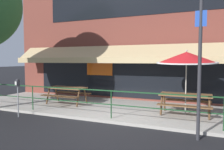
# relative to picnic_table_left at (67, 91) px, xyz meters

# --- Properties ---
(ground_plane) EXTENTS (120.00, 120.00, 0.00)m
(ground_plane) POSITION_rel_picnic_table_left_xyz_m (2.87, -1.82, -0.71)
(ground_plane) COLOR black
(patio_deck) EXTENTS (15.00, 4.00, 0.10)m
(patio_deck) POSITION_rel_picnic_table_left_xyz_m (2.87, 0.18, -0.66)
(patio_deck) COLOR #ADA89E
(patio_deck) RESTS_ON ground
(restaurant_building) EXTENTS (15.00, 1.60, 7.11)m
(restaurant_building) POSITION_rel_picnic_table_left_xyz_m (2.87, 2.40, 2.83)
(restaurant_building) COLOR brown
(restaurant_building) RESTS_ON ground
(patio_railing) EXTENTS (13.84, 0.04, 0.97)m
(patio_railing) POSITION_rel_picnic_table_left_xyz_m (2.87, -1.52, 0.09)
(patio_railing) COLOR #194723
(patio_railing) RESTS_ON patio_deck
(picnic_table_left) EXTENTS (1.80, 1.42, 0.76)m
(picnic_table_left) POSITION_rel_picnic_table_left_xyz_m (0.00, 0.00, 0.00)
(picnic_table_left) COLOR brown
(picnic_table_left) RESTS_ON patio_deck
(picnic_table_centre) EXTENTS (1.80, 1.42, 0.76)m
(picnic_table_centre) POSITION_rel_picnic_table_left_xyz_m (5.17, -0.05, 0.00)
(picnic_table_centre) COLOR brown
(picnic_table_centre) RESTS_ON patio_deck
(patio_umbrella_centre) EXTENTS (2.14, 2.14, 2.38)m
(patio_umbrella_centre) POSITION_rel_picnic_table_left_xyz_m (5.17, 0.07, 1.47)
(patio_umbrella_centre) COLOR #B7B2A8
(patio_umbrella_centre) RESTS_ON patio_deck
(parking_meter_near) EXTENTS (0.15, 0.16, 1.42)m
(parking_meter_near) POSITION_rel_picnic_table_left_xyz_m (-0.50, -2.35, 0.44)
(parking_meter_near) COLOR gray
(parking_meter_near) RESTS_ON ground
(street_sign_pole) EXTENTS (0.28, 0.09, 4.36)m
(street_sign_pole) POSITION_rel_picnic_table_left_xyz_m (5.66, -2.27, 1.53)
(street_sign_pole) COLOR #2D2D33
(street_sign_pole) RESTS_ON ground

